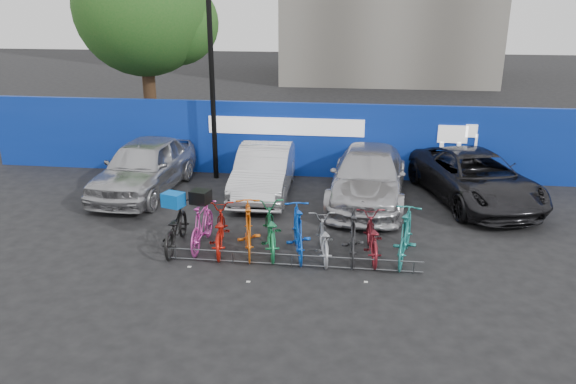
% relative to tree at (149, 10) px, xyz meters
% --- Properties ---
extents(ground, '(100.00, 100.00, 0.00)m').
position_rel_tree_xyz_m(ground, '(6.77, -10.06, -5.07)').
color(ground, black).
rests_on(ground, ground).
extents(hoarding, '(22.00, 0.18, 2.40)m').
position_rel_tree_xyz_m(hoarding, '(6.78, -4.06, -3.86)').
color(hoarding, '#0A2B97').
rests_on(hoarding, ground).
extents(tree, '(5.40, 5.20, 7.80)m').
position_rel_tree_xyz_m(tree, '(0.00, 0.00, 0.00)').
color(tree, '#382314').
rests_on(tree, ground).
extents(lamppost, '(0.25, 0.50, 6.11)m').
position_rel_tree_xyz_m(lamppost, '(3.57, -4.66, -1.80)').
color(lamppost, black).
rests_on(lamppost, ground).
extents(bike_rack, '(5.60, 0.03, 0.30)m').
position_rel_tree_xyz_m(bike_rack, '(6.77, -10.66, -4.91)').
color(bike_rack, '#595B60').
rests_on(bike_rack, ground).
extents(car_0, '(2.16, 4.82, 1.61)m').
position_rel_tree_xyz_m(car_0, '(1.83, -6.29, -4.26)').
color(car_0, '#ABACB0').
rests_on(car_0, ground).
extents(car_1, '(1.63, 4.36, 1.42)m').
position_rel_tree_xyz_m(car_1, '(5.39, -6.02, -4.36)').
color(car_1, silver).
rests_on(car_1, ground).
extents(car_2, '(2.39, 5.19, 1.47)m').
position_rel_tree_xyz_m(car_2, '(8.42, -6.22, -4.33)').
color(car_2, '#B0AFB4').
rests_on(car_2, ground).
extents(car_3, '(3.67, 5.54, 1.41)m').
position_rel_tree_xyz_m(car_3, '(11.42, -5.86, -4.36)').
color(car_3, black).
rests_on(car_3, ground).
extents(bike_0, '(0.84, 2.00, 1.03)m').
position_rel_tree_xyz_m(bike_0, '(3.99, -10.02, -4.56)').
color(bike_0, black).
rests_on(bike_0, ground).
extents(bike_1, '(0.52, 1.81, 1.09)m').
position_rel_tree_xyz_m(bike_1, '(4.59, -9.89, -4.52)').
color(bike_1, '#C13A9D').
rests_on(bike_1, ground).
extents(bike_2, '(1.00, 1.98, 0.99)m').
position_rel_tree_xyz_m(bike_2, '(5.02, -9.98, -4.57)').
color(bike_2, '#AC150B').
rests_on(bike_2, ground).
extents(bike_3, '(0.96, 2.04, 1.18)m').
position_rel_tree_xyz_m(bike_3, '(5.71, -10.01, -4.48)').
color(bike_3, '#DE5F11').
rests_on(bike_3, ground).
extents(bike_4, '(1.11, 2.11, 1.05)m').
position_rel_tree_xyz_m(bike_4, '(6.18, -9.88, -4.54)').
color(bike_4, '#1A7B45').
rests_on(bike_4, ground).
extents(bike_5, '(0.92, 2.01, 1.17)m').
position_rel_tree_xyz_m(bike_5, '(6.84, -10.02, -4.48)').
color(bike_5, blue).
rests_on(bike_5, ground).
extents(bike_6, '(0.85, 1.79, 0.90)m').
position_rel_tree_xyz_m(bike_6, '(7.41, -10.07, -4.62)').
color(bike_6, '#989A9F').
rests_on(bike_6, ground).
extents(bike_7, '(0.56, 1.84, 1.10)m').
position_rel_tree_xyz_m(bike_7, '(8.07, -9.98, -4.52)').
color(bike_7, '#252628').
rests_on(bike_7, ground).
extents(bike_8, '(0.79, 1.87, 0.96)m').
position_rel_tree_xyz_m(bike_8, '(8.49, -9.91, -4.59)').
color(bike_8, maroon).
rests_on(bike_8, ground).
extents(bike_9, '(0.91, 2.03, 1.18)m').
position_rel_tree_xyz_m(bike_9, '(9.21, -9.98, -4.48)').
color(bike_9, '#1F7A76').
rests_on(bike_9, ground).
extents(cargo_crate, '(0.54, 0.47, 0.32)m').
position_rel_tree_xyz_m(cargo_crate, '(3.99, -10.02, -3.88)').
color(cargo_crate, blue).
rests_on(cargo_crate, bike_0).
extents(cargo_topcase, '(0.48, 0.45, 0.30)m').
position_rel_tree_xyz_m(cargo_topcase, '(4.59, -9.89, -3.83)').
color(cargo_topcase, black).
rests_on(cargo_topcase, bike_1).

